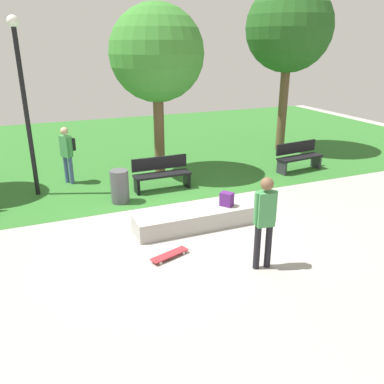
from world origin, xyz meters
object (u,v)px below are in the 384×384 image
(backpack_on_ledge, at_px, (227,199))
(skateboard_by_ledge, at_px, (170,255))
(skater_performing_trick, at_px, (265,216))
(park_bench_far_right, at_px, (299,156))
(tree_slender_maple, at_px, (157,54))
(trash_bin, at_px, (120,186))
(tree_tall_oak, at_px, (289,29))
(concrete_ledge, at_px, (198,218))
(pedestrian_with_backpack, at_px, (67,150))
(lamp_post, at_px, (23,93))
(park_bench_far_left, at_px, (161,173))

(backpack_on_ledge, distance_m, skateboard_by_ledge, 2.10)
(skater_performing_trick, xyz_separation_m, skateboard_by_ledge, (-1.46, 0.97, -0.97))
(park_bench_far_right, bearing_deg, skater_performing_trick, -132.22)
(tree_slender_maple, height_order, trash_bin, tree_slender_maple)
(tree_tall_oak, bearing_deg, park_bench_far_right, -111.71)
(tree_tall_oak, bearing_deg, concrete_ledge, -137.90)
(park_bench_far_right, bearing_deg, concrete_ledge, -150.69)
(concrete_ledge, height_order, pedestrian_with_backpack, pedestrian_with_backpack)
(tree_tall_oak, distance_m, tree_slender_maple, 5.39)
(trash_bin, bearing_deg, lamp_post, 143.97)
(park_bench_far_right, distance_m, lamp_post, 8.25)
(park_bench_far_right, bearing_deg, park_bench_far_left, 179.98)
(concrete_ledge, bearing_deg, backpack_on_ledge, -3.63)
(concrete_ledge, distance_m, park_bench_far_right, 5.32)
(tree_tall_oak, xyz_separation_m, pedestrian_with_backpack, (-7.95, -0.95, -3.35))
(backpack_on_ledge, relative_size, skateboard_by_ledge, 0.39)
(park_bench_far_right, height_order, lamp_post, lamp_post)
(skater_performing_trick, relative_size, trash_bin, 2.03)
(skateboard_by_ledge, bearing_deg, park_bench_far_right, 33.00)
(tree_tall_oak, height_order, trash_bin, tree_tall_oak)
(park_bench_far_right, relative_size, trash_bin, 1.90)
(park_bench_far_left, xyz_separation_m, pedestrian_with_backpack, (-2.33, 1.53, 0.51))
(skateboard_by_ledge, bearing_deg, skater_performing_trick, -33.73)
(concrete_ledge, xyz_separation_m, lamp_post, (-3.26, 3.50, 2.52))
(pedestrian_with_backpack, bearing_deg, tree_slender_maple, -3.71)
(backpack_on_ledge, bearing_deg, tree_slender_maple, -31.87)
(park_bench_far_left, bearing_deg, tree_slender_maple, 73.65)
(pedestrian_with_backpack, bearing_deg, skater_performing_trick, -66.30)
(park_bench_far_right, xyz_separation_m, park_bench_far_left, (-4.63, 0.00, 0.00))
(park_bench_far_left, bearing_deg, concrete_ledge, -90.12)
(concrete_ledge, relative_size, lamp_post, 0.64)
(pedestrian_with_backpack, bearing_deg, tree_tall_oak, 6.78)
(tree_tall_oak, relative_size, pedestrian_with_backpack, 3.55)
(skateboard_by_ledge, bearing_deg, trash_bin, 94.29)
(skater_performing_trick, bearing_deg, pedestrian_with_backpack, 113.70)
(trash_bin, bearing_deg, skateboard_by_ledge, -85.71)
(tree_slender_maple, bearing_deg, pedestrian_with_backpack, 176.29)
(park_bench_far_left, bearing_deg, tree_tall_oak, 23.80)
(skater_performing_trick, bearing_deg, skateboard_by_ledge, 146.27)
(tree_tall_oak, bearing_deg, trash_bin, -156.50)
(lamp_post, distance_m, trash_bin, 3.33)
(concrete_ledge, distance_m, tree_slender_maple, 5.22)
(skater_performing_trick, distance_m, tree_slender_maple, 6.54)
(park_bench_far_right, distance_m, tree_slender_maple, 5.41)
(backpack_on_ledge, distance_m, tree_tall_oak, 8.05)
(concrete_ledge, xyz_separation_m, tree_slender_maple, (0.40, 3.96, 3.37))
(skater_performing_trick, relative_size, tree_tall_oak, 0.30)
(park_bench_far_left, bearing_deg, skateboard_by_ledge, -106.01)
(park_bench_far_right, distance_m, pedestrian_with_backpack, 7.14)
(backpack_on_ledge, distance_m, park_bench_far_right, 4.75)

